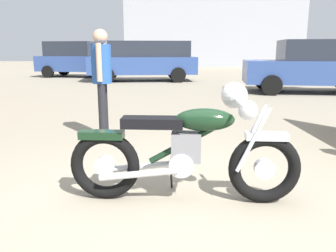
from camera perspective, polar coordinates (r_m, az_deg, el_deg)
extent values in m
plane|color=gray|center=(3.10, 2.48, -13.13)|extent=(80.00, 80.00, 0.00)
torus|color=black|center=(3.14, 15.91, -6.96)|extent=(0.65, 0.15, 0.64)
cylinder|color=silver|center=(3.14, 15.91, -6.96)|extent=(0.18, 0.09, 0.18)
torus|color=black|center=(3.16, -10.69, -6.58)|extent=(0.65, 0.15, 0.64)
cylinder|color=silver|center=(3.16, -10.69, -6.58)|extent=(0.18, 0.09, 0.18)
cube|color=silver|center=(3.06, 16.25, -1.65)|extent=(0.37, 0.15, 0.06)
cube|color=black|center=(3.08, -11.27, -1.47)|extent=(0.41, 0.15, 0.07)
cylinder|color=silver|center=(3.11, 13.67, -1.59)|extent=(0.29, 0.05, 0.58)
cylinder|color=silver|center=(2.96, 14.17, -2.31)|extent=(0.29, 0.05, 0.58)
sphere|color=silver|center=(2.98, 13.29, 2.60)|extent=(0.17, 0.17, 0.17)
cylinder|color=silver|center=(2.95, 11.83, 3.97)|extent=(0.07, 0.62, 0.03)
sphere|color=silver|center=(3.24, 11.09, 5.12)|extent=(0.25, 0.25, 0.25)
cylinder|color=black|center=(2.99, 3.85, -2.31)|extent=(0.76, 0.10, 0.47)
ellipsoid|color=black|center=(2.95, 6.16, 1.08)|extent=(0.53, 0.25, 0.20)
cube|color=black|center=(2.97, -2.75, 0.62)|extent=(0.55, 0.23, 0.09)
cube|color=slate|center=(3.01, 2.99, -3.55)|extent=(0.27, 0.20, 0.26)
cylinder|color=silver|center=(3.05, 2.20, -6.24)|extent=(0.23, 0.21, 0.22)
cylinder|color=silver|center=(3.20, -4.63, -6.87)|extent=(0.70, 0.10, 0.14)
cylinder|color=silver|center=(3.02, -5.15, -8.14)|extent=(0.70, 0.10, 0.14)
cylinder|color=black|center=(3.29, 0.48, -8.55)|extent=(0.03, 0.24, 0.33)
cylinder|color=black|center=(5.24, -11.15, 2.35)|extent=(0.12, 0.12, 0.86)
cylinder|color=black|center=(5.41, -10.82, 2.69)|extent=(0.12, 0.12, 0.86)
cylinder|color=#234C93|center=(5.25, -11.32, 10.28)|extent=(0.30, 0.30, 0.58)
cylinder|color=tan|center=(5.06, -11.71, 10.51)|extent=(0.08, 0.08, 0.55)
cylinder|color=tan|center=(5.44, -10.98, 10.67)|extent=(0.08, 0.08, 0.55)
sphere|color=tan|center=(5.25, -11.51, 14.64)|extent=(0.22, 0.22, 0.22)
cylinder|color=black|center=(14.44, -10.39, 8.43)|extent=(0.66, 0.26, 0.64)
cylinder|color=black|center=(16.19, -9.81, 8.89)|extent=(0.66, 0.26, 0.64)
cylinder|color=black|center=(14.47, 1.66, 8.63)|extent=(0.66, 0.26, 0.64)
cylinder|color=black|center=(16.22, 0.94, 9.08)|extent=(0.66, 0.26, 0.64)
cube|color=#2D4784|center=(15.24, -4.42, 10.20)|extent=(4.83, 2.15, 0.74)
cube|color=#232833|center=(15.23, -3.31, 12.89)|extent=(3.62, 1.89, 0.68)
cylinder|color=black|center=(12.46, 15.78, 7.46)|extent=(0.64, 0.28, 0.62)
cylinder|color=black|center=(10.77, 17.07, 6.62)|extent=(0.64, 0.28, 0.62)
cube|color=#2D4784|center=(11.87, 23.00, 8.44)|extent=(4.39, 2.25, 0.72)
cube|color=#232833|center=(11.85, 23.29, 11.71)|extent=(2.18, 1.80, 0.64)
cylinder|color=black|center=(18.49, -10.66, 9.25)|extent=(0.63, 0.30, 0.60)
cylinder|color=black|center=(16.98, -12.69, 8.87)|extent=(0.63, 0.30, 0.60)
cylinder|color=black|center=(19.49, -17.33, 9.07)|extent=(0.63, 0.30, 0.60)
cylinder|color=black|center=(18.06, -19.78, 8.65)|extent=(0.63, 0.30, 0.60)
cube|color=#2D4784|center=(18.20, -15.24, 10.18)|extent=(4.14, 2.35, 0.76)
cube|color=#232833|center=(18.30, -16.10, 12.46)|extent=(2.64, 1.95, 0.72)
cube|color=#9EA0A8|center=(34.15, 6.97, 18.57)|extent=(15.08, 12.54, 9.76)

